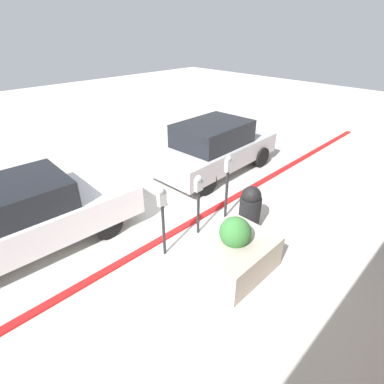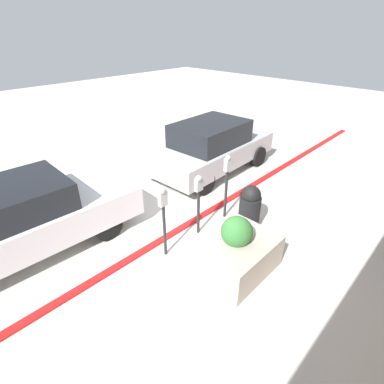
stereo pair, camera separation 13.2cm
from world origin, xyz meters
The scene contains 9 objects.
ground_plane centered at (0.00, 0.00, 0.00)m, with size 40.00×40.00×0.00m, color beige.
curb_strip centered at (0.00, 0.08, 0.02)m, with size 19.00×0.16×0.04m.
parking_meter_nearest centered at (-0.97, -0.29, 1.06)m, with size 0.16×0.14×1.50m.
parking_meter_second centered at (0.00, -0.27, 0.99)m, with size 0.18×0.15×1.39m.
parking_meter_middle centered at (0.89, -0.30, 1.07)m, with size 0.16×0.14×1.57m.
planter_box centered at (-0.33, -1.49, 0.39)m, with size 1.42×1.20×1.11m.
parked_car_front centered at (-2.96, 1.76, 0.78)m, with size 4.74×1.90×1.49m.
parked_car_middle centered at (2.60, 1.57, 0.79)m, with size 4.16×1.88×1.55m.
trash_bin centered at (0.93, -0.95, 0.52)m, with size 0.47×0.47×1.04m.
Camera 2 is at (-3.92, -3.85, 4.02)m, focal length 28.00 mm.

